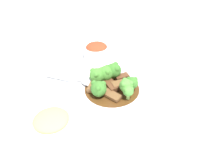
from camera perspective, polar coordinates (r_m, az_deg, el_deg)
The scene contains 19 objects.
ground_plane at distance 0.71m, azimuth 0.00°, elevation -2.18°, with size 4.00×4.00×0.00m, color silver.
main_plate at distance 0.70m, azimuth 0.00°, elevation -1.55°, with size 0.28×0.28×0.02m.
beef_strip_0 at distance 0.70m, azimuth -0.48°, elevation -0.05°, with size 0.03×0.07×0.01m.
beef_strip_1 at distance 0.69m, azimuth -4.89°, elevation -0.59°, with size 0.05×0.06×0.02m.
beef_strip_2 at distance 0.67m, azimuth -0.40°, elevation -2.73°, with size 0.06×0.08×0.01m.
beef_strip_3 at distance 0.70m, azimuth 2.94°, elevation 0.09°, with size 0.08×0.04×0.02m.
beef_strip_4 at distance 0.73m, azimuth 2.61°, elevation 1.81°, with size 0.05×0.03×0.01m.
broccoli_floret_0 at distance 0.65m, azimuth -3.52°, elevation -1.13°, with size 0.05×0.05×0.05m.
broccoli_floret_1 at distance 0.71m, azimuth -1.74°, elevation 2.91°, with size 0.05×0.05×0.05m.
broccoli_floret_2 at distance 0.66m, azimuth 3.71°, elevation -0.37°, with size 0.04×0.04×0.05m.
broccoli_floret_3 at distance 0.67m, azimuth 5.26°, elevation 0.33°, with size 0.04×0.04×0.05m.
broccoli_floret_4 at distance 0.73m, azimuth 0.48°, elevation 3.67°, with size 0.05×0.05×0.05m.
broccoli_floret_5 at distance 0.64m, azimuth 4.27°, elevation -1.82°, with size 0.03×0.03×0.05m.
broccoli_floret_6 at distance 0.71m, azimuth -3.98°, elevation 2.33°, with size 0.05×0.05×0.05m.
serving_spoon at distance 0.72m, azimuth -6.36°, elevation 0.76°, with size 0.16×0.17×0.01m.
side_bowl_kimchi at distance 0.89m, azimuth -4.05°, elevation 8.78°, with size 0.11×0.11×0.06m.
side_bowl_appetizer at distance 0.59m, azimuth -15.39°, elevation -10.01°, with size 0.12×0.12×0.06m.
sauce_dish at distance 0.70m, azimuth 16.35°, elevation -4.02°, with size 0.06×0.06×0.01m.
paper_napkin at distance 0.60m, azimuth 12.76°, elevation -12.91°, with size 0.11×0.11×0.01m.
Camera 1 is at (-0.25, -0.48, 0.45)m, focal length 35.00 mm.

